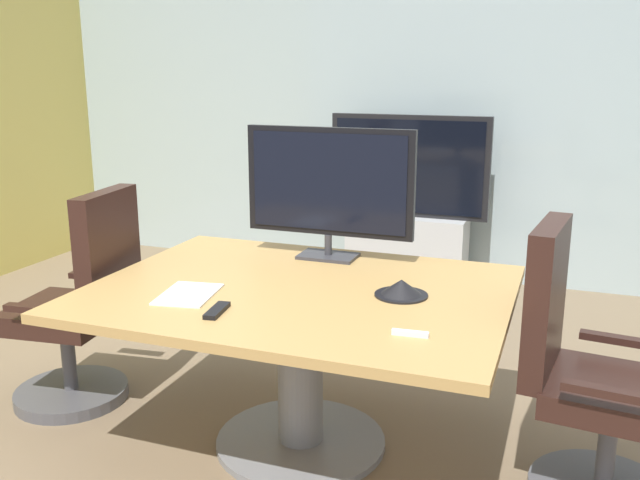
{
  "coord_description": "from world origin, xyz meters",
  "views": [
    {
      "loc": [
        1.18,
        -2.53,
        1.66
      ],
      "look_at": [
        0.13,
        0.32,
        0.89
      ],
      "focal_mm": 38.8,
      "sensor_mm": 36.0,
      "label": 1
    }
  ],
  "objects_px": {
    "tv_monitor": "(329,185)",
    "conference_phone": "(401,289)",
    "office_chair_right": "(586,389)",
    "remote_control": "(217,310)",
    "wall_display_unit": "(407,229)",
    "conference_table": "(300,328)",
    "office_chair_left": "(82,316)"
  },
  "relations": [
    {
      "from": "conference_table",
      "to": "conference_phone",
      "type": "distance_m",
      "value": 0.48
    },
    {
      "from": "office_chair_right",
      "to": "wall_display_unit",
      "type": "distance_m",
      "value": 2.76
    },
    {
      "from": "office_chair_left",
      "to": "tv_monitor",
      "type": "relative_size",
      "value": 1.3
    },
    {
      "from": "wall_display_unit",
      "to": "conference_phone",
      "type": "distance_m",
      "value": 2.51
    },
    {
      "from": "conference_phone",
      "to": "office_chair_right",
      "type": "bearing_deg",
      "value": -1.28
    },
    {
      "from": "office_chair_right",
      "to": "remote_control",
      "type": "bearing_deg",
      "value": 113.94
    },
    {
      "from": "office_chair_right",
      "to": "remote_control",
      "type": "distance_m",
      "value": 1.44
    },
    {
      "from": "remote_control",
      "to": "tv_monitor",
      "type": "bearing_deg",
      "value": 73.57
    },
    {
      "from": "tv_monitor",
      "to": "remote_control",
      "type": "bearing_deg",
      "value": -98.59
    },
    {
      "from": "tv_monitor",
      "to": "conference_phone",
      "type": "xyz_separation_m",
      "value": [
        0.48,
        -0.45,
        -0.33
      ]
    },
    {
      "from": "wall_display_unit",
      "to": "conference_phone",
      "type": "height_order",
      "value": "wall_display_unit"
    },
    {
      "from": "office_chair_right",
      "to": "wall_display_unit",
      "type": "xyz_separation_m",
      "value": [
        -1.28,
        2.45,
        -0.01
      ]
    },
    {
      "from": "office_chair_left",
      "to": "wall_display_unit",
      "type": "height_order",
      "value": "wall_display_unit"
    },
    {
      "from": "tv_monitor",
      "to": "wall_display_unit",
      "type": "relative_size",
      "value": 0.64
    },
    {
      "from": "office_chair_left",
      "to": "tv_monitor",
      "type": "distance_m",
      "value": 1.38
    },
    {
      "from": "office_chair_right",
      "to": "conference_phone",
      "type": "xyz_separation_m",
      "value": [
        -0.74,
        0.02,
        0.32
      ]
    },
    {
      "from": "office_chair_left",
      "to": "office_chair_right",
      "type": "height_order",
      "value": "same"
    },
    {
      "from": "conference_table",
      "to": "wall_display_unit",
      "type": "height_order",
      "value": "wall_display_unit"
    },
    {
      "from": "office_chair_left",
      "to": "conference_table",
      "type": "bearing_deg",
      "value": 82.7
    },
    {
      "from": "conference_table",
      "to": "office_chair_right",
      "type": "xyz_separation_m",
      "value": [
        1.17,
        0.03,
        -0.1
      ]
    },
    {
      "from": "tv_monitor",
      "to": "conference_phone",
      "type": "bearing_deg",
      "value": -43.53
    },
    {
      "from": "conference_table",
      "to": "office_chair_left",
      "type": "distance_m",
      "value": 1.17
    },
    {
      "from": "conference_table",
      "to": "conference_phone",
      "type": "bearing_deg",
      "value": 5.8
    },
    {
      "from": "tv_monitor",
      "to": "remote_control",
      "type": "relative_size",
      "value": 4.94
    },
    {
      "from": "conference_phone",
      "to": "conference_table",
      "type": "bearing_deg",
      "value": -174.2
    },
    {
      "from": "conference_table",
      "to": "wall_display_unit",
      "type": "relative_size",
      "value": 1.34
    },
    {
      "from": "wall_display_unit",
      "to": "conference_phone",
      "type": "relative_size",
      "value": 5.95
    },
    {
      "from": "conference_phone",
      "to": "remote_control",
      "type": "height_order",
      "value": "conference_phone"
    },
    {
      "from": "tv_monitor",
      "to": "conference_table",
      "type": "bearing_deg",
      "value": -84.74
    },
    {
      "from": "conference_phone",
      "to": "tv_monitor",
      "type": "bearing_deg",
      "value": 136.47
    },
    {
      "from": "office_chair_left",
      "to": "conference_phone",
      "type": "xyz_separation_m",
      "value": [
        1.6,
        0.03,
        0.32
      ]
    },
    {
      "from": "remote_control",
      "to": "wall_display_unit",
      "type": "bearing_deg",
      "value": 80.73
    }
  ]
}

